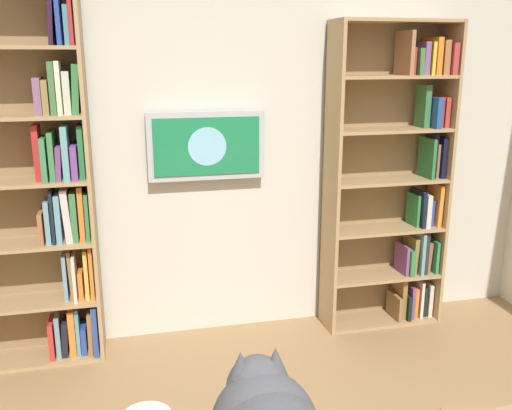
# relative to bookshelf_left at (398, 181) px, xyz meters

# --- Properties ---
(wall_back) EXTENTS (4.52, 0.06, 2.70)m
(wall_back) POSITION_rel_bookshelf_left_xyz_m (1.21, -0.17, 0.36)
(wall_back) COLOR beige
(wall_back) RESTS_ON ground
(bookshelf_left) EXTENTS (0.80, 0.28, 2.01)m
(bookshelf_left) POSITION_rel_bookshelf_left_xyz_m (0.00, 0.00, 0.00)
(bookshelf_left) COLOR tan
(bookshelf_left) RESTS_ON ground
(bookshelf_right) EXTENTS (0.78, 0.28, 2.21)m
(bookshelf_right) POSITION_rel_bookshelf_left_xyz_m (2.24, 0.00, 0.07)
(bookshelf_right) COLOR tan
(bookshelf_right) RESTS_ON ground
(wall_mounted_tv) EXTENTS (0.72, 0.07, 0.42)m
(wall_mounted_tv) POSITION_rel_bookshelf_left_xyz_m (1.26, -0.09, 0.27)
(wall_mounted_tv) COLOR #B7B7BC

